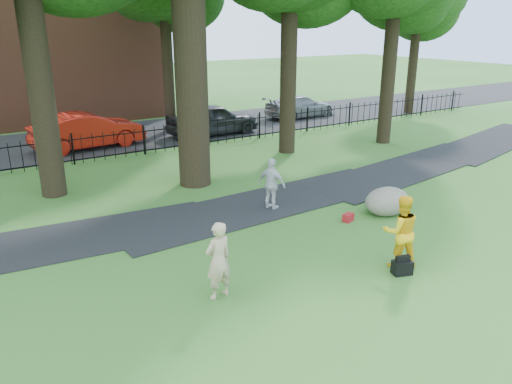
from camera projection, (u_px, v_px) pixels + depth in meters
ground at (321, 257)px, 12.30m from camera, size 120.00×120.00×0.00m
footpath at (267, 204)px, 15.92m from camera, size 36.07×3.85×0.03m
street at (116, 137)px, 25.04m from camera, size 80.00×7.00×0.02m
iron_fence at (144, 141)px, 21.66m from camera, size 44.00×0.04×1.20m
woman at (218, 261)px, 10.26m from camera, size 0.67×0.49×1.69m
man at (401, 231)px, 11.59m from camera, size 1.08×1.00×1.77m
pedestrian at (272, 184)px, 15.21m from camera, size 0.73×1.03×1.62m
boulder at (387, 200)px, 15.01m from camera, size 1.77×1.57×0.86m
backpack at (402, 267)px, 11.43m from camera, size 0.50×0.40×0.33m
red_bag at (348, 218)px, 14.48m from camera, size 0.38×0.30×0.23m
red_sedan at (88, 131)px, 22.66m from camera, size 5.12×2.22×1.64m
grey_car at (213, 119)px, 25.41m from camera, size 4.80×2.02×1.62m
silver_car at (300, 106)px, 30.15m from camera, size 4.64×2.03×1.33m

